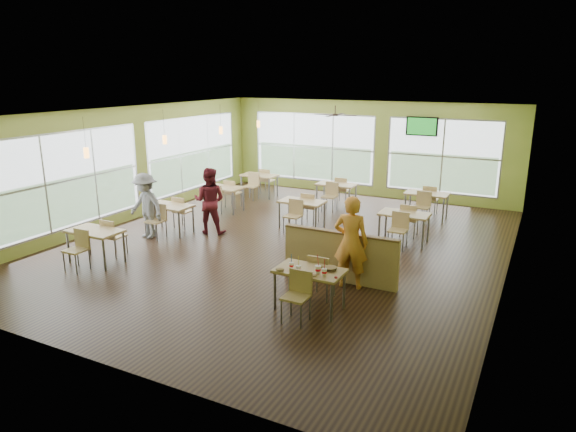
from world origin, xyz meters
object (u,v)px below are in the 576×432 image
(half_wall_divider, at_px, (340,256))
(man_plaid, at_px, (351,242))
(food_basket, at_px, (330,268))
(main_table, at_px, (310,276))

(half_wall_divider, relative_size, man_plaid, 1.30)
(half_wall_divider, xyz_separation_m, food_basket, (0.33, -1.31, 0.26))
(half_wall_divider, bearing_deg, man_plaid, -32.35)
(man_plaid, bearing_deg, food_basket, 83.92)
(half_wall_divider, height_order, man_plaid, man_plaid)
(main_table, relative_size, half_wall_divider, 0.63)
(main_table, xyz_separation_m, half_wall_divider, (0.00, 1.45, -0.11))
(man_plaid, bearing_deg, main_table, 69.04)
(half_wall_divider, distance_m, food_basket, 1.37)
(main_table, relative_size, man_plaid, 0.82)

